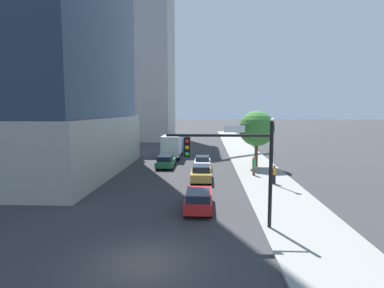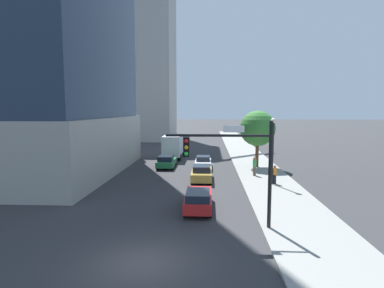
{
  "view_description": "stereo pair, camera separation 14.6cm",
  "coord_description": "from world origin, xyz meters",
  "px_view_note": "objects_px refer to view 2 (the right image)",
  "views": [
    {
      "loc": [
        2.65,
        -12.82,
        6.45
      ],
      "look_at": [
        1.55,
        9.7,
        4.02
      ],
      "focal_mm": 29.92,
      "sensor_mm": 36.0,
      "label": 1
    },
    {
      "loc": [
        2.8,
        -12.82,
        6.45
      ],
      "look_at": [
        1.55,
        9.7,
        4.02
      ],
      "focal_mm": 29.92,
      "sensor_mm": 36.0,
      "label": 2
    }
  ],
  "objects_px": {
    "car_red": "(198,199)",
    "pedestrian_red_shirt": "(255,164)",
    "construction_building": "(140,50)",
    "box_truck": "(174,145)",
    "street_lamp": "(273,141)",
    "car_gold": "(202,173)",
    "street_tree": "(258,129)",
    "pedestrian_green_shirt": "(255,166)",
    "pedestrian_orange_shirt": "(275,174)",
    "traffic_light_pole": "(232,157)",
    "car_white": "(203,162)",
    "car_green": "(166,161)"
  },
  "relations": [
    {
      "from": "car_green",
      "to": "pedestrian_orange_shirt",
      "type": "distance_m",
      "value": 12.96
    },
    {
      "from": "pedestrian_orange_shirt",
      "to": "pedestrian_green_shirt",
      "type": "bearing_deg",
      "value": 110.06
    },
    {
      "from": "street_tree",
      "to": "pedestrian_red_shirt",
      "type": "bearing_deg",
      "value": -102.41
    },
    {
      "from": "pedestrian_green_shirt",
      "to": "car_white",
      "type": "bearing_deg",
      "value": 140.17
    },
    {
      "from": "construction_building",
      "to": "car_white",
      "type": "xyz_separation_m",
      "value": [
        14.24,
        -34.23,
        -18.44
      ]
    },
    {
      "from": "street_tree",
      "to": "pedestrian_orange_shirt",
      "type": "relative_size",
      "value": 3.91
    },
    {
      "from": "traffic_light_pole",
      "to": "car_red",
      "type": "distance_m",
      "value": 4.89
    },
    {
      "from": "car_red",
      "to": "pedestrian_red_shirt",
      "type": "xyz_separation_m",
      "value": [
        5.24,
        12.17,
        0.25
      ]
    },
    {
      "from": "street_lamp",
      "to": "pedestrian_green_shirt",
      "type": "relative_size",
      "value": 3.19
    },
    {
      "from": "car_gold",
      "to": "construction_building",
      "type": "bearing_deg",
      "value": 109.42
    },
    {
      "from": "street_tree",
      "to": "box_truck",
      "type": "relative_size",
      "value": 0.8
    },
    {
      "from": "construction_building",
      "to": "street_lamp",
      "type": "height_order",
      "value": "construction_building"
    },
    {
      "from": "box_truck",
      "to": "pedestrian_red_shirt",
      "type": "relative_size",
      "value": 4.64
    },
    {
      "from": "construction_building",
      "to": "box_truck",
      "type": "height_order",
      "value": "construction_building"
    },
    {
      "from": "traffic_light_pole",
      "to": "construction_building",
      "type": "bearing_deg",
      "value": 107.21
    },
    {
      "from": "construction_building",
      "to": "car_green",
      "type": "height_order",
      "value": "construction_building"
    },
    {
      "from": "traffic_light_pole",
      "to": "car_red",
      "type": "relative_size",
      "value": 1.25
    },
    {
      "from": "street_lamp",
      "to": "car_gold",
      "type": "relative_size",
      "value": 1.27
    },
    {
      "from": "street_lamp",
      "to": "box_truck",
      "type": "xyz_separation_m",
      "value": [
        -10.09,
        15.16,
        -2.08
      ]
    },
    {
      "from": "car_green",
      "to": "pedestrian_red_shirt",
      "type": "xyz_separation_m",
      "value": [
        9.33,
        -2.82,
        0.29
      ]
    },
    {
      "from": "pedestrian_red_shirt",
      "to": "car_red",
      "type": "bearing_deg",
      "value": -113.32
    },
    {
      "from": "car_green",
      "to": "pedestrian_orange_shirt",
      "type": "height_order",
      "value": "pedestrian_orange_shirt"
    },
    {
      "from": "traffic_light_pole",
      "to": "box_truck",
      "type": "xyz_separation_m",
      "value": [
        -5.99,
        25.38,
        -2.22
      ]
    },
    {
      "from": "car_gold",
      "to": "pedestrian_green_shirt",
      "type": "height_order",
      "value": "pedestrian_green_shirt"
    },
    {
      "from": "car_gold",
      "to": "pedestrian_green_shirt",
      "type": "xyz_separation_m",
      "value": [
        5.01,
        1.96,
        0.33
      ]
    },
    {
      "from": "construction_building",
      "to": "car_red",
      "type": "relative_size",
      "value": 9.45
    },
    {
      "from": "traffic_light_pole",
      "to": "car_green",
      "type": "height_order",
      "value": "traffic_light_pole"
    },
    {
      "from": "car_red",
      "to": "pedestrian_red_shirt",
      "type": "bearing_deg",
      "value": 66.68
    },
    {
      "from": "car_white",
      "to": "car_gold",
      "type": "bearing_deg",
      "value": -90.0
    },
    {
      "from": "construction_building",
      "to": "pedestrian_green_shirt",
      "type": "height_order",
      "value": "construction_building"
    },
    {
      "from": "street_lamp",
      "to": "pedestrian_red_shirt",
      "type": "relative_size",
      "value": 3.36
    },
    {
      "from": "car_white",
      "to": "car_gold",
      "type": "distance_m",
      "value": 6.15
    },
    {
      "from": "street_tree",
      "to": "pedestrian_orange_shirt",
      "type": "xyz_separation_m",
      "value": [
        0.32,
        -8.1,
        -3.43
      ]
    },
    {
      "from": "construction_building",
      "to": "box_truck",
      "type": "bearing_deg",
      "value": -69.2
    },
    {
      "from": "car_gold",
      "to": "pedestrian_green_shirt",
      "type": "relative_size",
      "value": 2.52
    },
    {
      "from": "car_white",
      "to": "construction_building",
      "type": "bearing_deg",
      "value": 112.58
    },
    {
      "from": "traffic_light_pole",
      "to": "pedestrian_red_shirt",
      "type": "relative_size",
      "value": 3.43
    },
    {
      "from": "box_truck",
      "to": "pedestrian_red_shirt",
      "type": "xyz_separation_m",
      "value": [
        9.33,
        -10.06,
        -0.75
      ]
    },
    {
      "from": "pedestrian_red_shirt",
      "to": "pedestrian_green_shirt",
      "type": "bearing_deg",
      "value": -97.97
    },
    {
      "from": "street_lamp",
      "to": "pedestrian_red_shirt",
      "type": "xyz_separation_m",
      "value": [
        -0.76,
        5.1,
        -2.83
      ]
    },
    {
      "from": "traffic_light_pole",
      "to": "pedestrian_green_shirt",
      "type": "distance_m",
      "value": 14.34
    },
    {
      "from": "construction_building",
      "to": "car_gold",
      "type": "height_order",
      "value": "construction_building"
    },
    {
      "from": "construction_building",
      "to": "pedestrian_orange_shirt",
      "type": "bearing_deg",
      "value": -63.89
    },
    {
      "from": "construction_building",
      "to": "car_gold",
      "type": "xyz_separation_m",
      "value": [
        14.24,
        -40.38,
        -18.4
      ]
    },
    {
      "from": "traffic_light_pole",
      "to": "car_white",
      "type": "xyz_separation_m",
      "value": [
        -1.9,
        17.87,
        -3.29
      ]
    },
    {
      "from": "pedestrian_orange_shirt",
      "to": "traffic_light_pole",
      "type": "bearing_deg",
      "value": -112.82
    },
    {
      "from": "box_truck",
      "to": "pedestrian_orange_shirt",
      "type": "distance_m",
      "value": 18.28
    },
    {
      "from": "construction_building",
      "to": "street_tree",
      "type": "xyz_separation_m",
      "value": [
        20.16,
        -33.69,
        -14.73
      ]
    },
    {
      "from": "pedestrian_red_shirt",
      "to": "box_truck",
      "type": "bearing_deg",
      "value": 132.84
    },
    {
      "from": "street_lamp",
      "to": "pedestrian_orange_shirt",
      "type": "bearing_deg",
      "value": 22.53
    }
  ]
}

